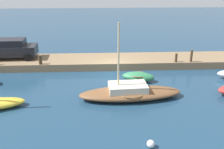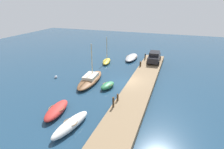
{
  "view_description": "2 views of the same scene",
  "coord_description": "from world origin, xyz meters",
  "px_view_note": "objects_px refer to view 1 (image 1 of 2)",
  "views": [
    {
      "loc": [
        1.06,
        19.87,
        7.74
      ],
      "look_at": [
        0.24,
        3.17,
        1.11
      ],
      "focal_mm": 41.36,
      "sensor_mm": 36.0,
      "label": 1
    },
    {
      "loc": [
        -21.47,
        -5.81,
        10.25
      ],
      "look_at": [
        -0.09,
        1.87,
        1.18
      ],
      "focal_mm": 30.01,
      "sensor_mm": 36.0,
      "label": 2
    }
  ],
  "objects_px": {
    "marker_buoy": "(151,144)",
    "dinghy_green": "(138,77)",
    "parked_car": "(11,49)",
    "mooring_post_west": "(191,56)",
    "mooring_post_mid_west": "(176,58)",
    "mooring_post_mid_east": "(40,60)",
    "sailboat_brown": "(130,92)"
  },
  "relations": [
    {
      "from": "marker_buoy",
      "to": "dinghy_green",
      "type": "bearing_deg",
      "value": -93.94
    },
    {
      "from": "parked_car",
      "to": "marker_buoy",
      "type": "relative_size",
      "value": 11.3
    },
    {
      "from": "parked_car",
      "to": "mooring_post_west",
      "type": "bearing_deg",
      "value": 171.71
    },
    {
      "from": "mooring_post_mid_west",
      "to": "parked_car",
      "type": "distance_m",
      "value": 14.3
    },
    {
      "from": "dinghy_green",
      "to": "parked_car",
      "type": "height_order",
      "value": "parked_car"
    },
    {
      "from": "mooring_post_mid_east",
      "to": "mooring_post_west",
      "type": "bearing_deg",
      "value": 180.0
    },
    {
      "from": "dinghy_green",
      "to": "parked_car",
      "type": "bearing_deg",
      "value": -7.95
    },
    {
      "from": "mooring_post_mid_west",
      "to": "mooring_post_west",
      "type": "bearing_deg",
      "value": 180.0
    },
    {
      "from": "sailboat_brown",
      "to": "parked_car",
      "type": "relative_size",
      "value": 1.57
    },
    {
      "from": "sailboat_brown",
      "to": "dinghy_green",
      "type": "xyz_separation_m",
      "value": [
        -0.96,
        -2.84,
        -0.07
      ]
    },
    {
      "from": "mooring_post_west",
      "to": "parked_car",
      "type": "bearing_deg",
      "value": -6.22
    },
    {
      "from": "mooring_post_mid_west",
      "to": "marker_buoy",
      "type": "distance_m",
      "value": 11.3
    },
    {
      "from": "dinghy_green",
      "to": "parked_car",
      "type": "distance_m",
      "value": 11.47
    },
    {
      "from": "sailboat_brown",
      "to": "mooring_post_mid_west",
      "type": "relative_size",
      "value": 9.27
    },
    {
      "from": "sailboat_brown",
      "to": "marker_buoy",
      "type": "height_order",
      "value": "sailboat_brown"
    },
    {
      "from": "parked_car",
      "to": "marker_buoy",
      "type": "bearing_deg",
      "value": 127.51
    },
    {
      "from": "mooring_post_mid_west",
      "to": "marker_buoy",
      "type": "height_order",
      "value": "mooring_post_mid_west"
    },
    {
      "from": "sailboat_brown",
      "to": "mooring_post_mid_east",
      "type": "height_order",
      "value": "sailboat_brown"
    },
    {
      "from": "sailboat_brown",
      "to": "parked_car",
      "type": "distance_m",
      "value": 11.98
    },
    {
      "from": "sailboat_brown",
      "to": "mooring_post_mid_east",
      "type": "xyz_separation_m",
      "value": [
        6.86,
        -5.31,
        0.59
      ]
    },
    {
      "from": "marker_buoy",
      "to": "mooring_post_west",
      "type": "bearing_deg",
      "value": -117.3
    },
    {
      "from": "mooring_post_west",
      "to": "marker_buoy",
      "type": "height_order",
      "value": "mooring_post_west"
    },
    {
      "from": "sailboat_brown",
      "to": "parked_car",
      "type": "xyz_separation_m",
      "value": [
        9.66,
        -6.99,
        1.11
      ]
    },
    {
      "from": "mooring_post_mid_east",
      "to": "marker_buoy",
      "type": "relative_size",
      "value": 1.98
    },
    {
      "from": "dinghy_green",
      "to": "mooring_post_west",
      "type": "bearing_deg",
      "value": -139.67
    },
    {
      "from": "mooring_post_mid_west",
      "to": "parked_car",
      "type": "bearing_deg",
      "value": -6.78
    },
    {
      "from": "sailboat_brown",
      "to": "mooring_post_west",
      "type": "bearing_deg",
      "value": -141.06
    },
    {
      "from": "mooring_post_mid_west",
      "to": "parked_car",
      "type": "relative_size",
      "value": 0.17
    },
    {
      "from": "sailboat_brown",
      "to": "parked_car",
      "type": "height_order",
      "value": "sailboat_brown"
    },
    {
      "from": "dinghy_green",
      "to": "mooring_post_mid_east",
      "type": "relative_size",
      "value": 3.46
    },
    {
      "from": "mooring_post_mid_east",
      "to": "parked_car",
      "type": "bearing_deg",
      "value": -31.07
    },
    {
      "from": "mooring_post_mid_east",
      "to": "marker_buoy",
      "type": "xyz_separation_m",
      "value": [
        -7.27,
        10.49,
        -0.83
      ]
    }
  ]
}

